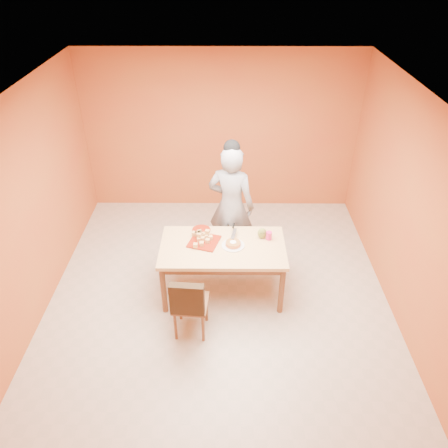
{
  "coord_description": "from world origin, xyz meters",
  "views": [
    {
      "loc": [
        0.1,
        -4.3,
        4.08
      ],
      "look_at": [
        0.07,
        0.3,
        1.01
      ],
      "focal_mm": 35.0,
      "sensor_mm": 36.0,
      "label": 1
    }
  ],
  "objects_px": {
    "dining_table": "(223,252)",
    "magenta_glass": "(269,236)",
    "sponge_cake": "(233,244)",
    "pastry_platter": "(204,242)",
    "red_dinner_plate": "(201,230)",
    "person": "(231,206)",
    "checker_tin": "(263,232)",
    "dining_chair": "(190,303)",
    "egg_ornament": "(262,233)"
  },
  "relations": [
    {
      "from": "dining_chair",
      "to": "person",
      "type": "relative_size",
      "value": 0.49
    },
    {
      "from": "sponge_cake",
      "to": "dining_table",
      "type": "bearing_deg",
      "value": -176.88
    },
    {
      "from": "dining_chair",
      "to": "checker_tin",
      "type": "distance_m",
      "value": 1.4
    },
    {
      "from": "dining_table",
      "to": "sponge_cake",
      "type": "bearing_deg",
      "value": 3.12
    },
    {
      "from": "dining_chair",
      "to": "egg_ornament",
      "type": "distance_m",
      "value": 1.32
    },
    {
      "from": "red_dinner_plate",
      "to": "sponge_cake",
      "type": "height_order",
      "value": "sponge_cake"
    },
    {
      "from": "dining_table",
      "to": "magenta_glass",
      "type": "relative_size",
      "value": 14.44
    },
    {
      "from": "sponge_cake",
      "to": "dining_chair",
      "type": "bearing_deg",
      "value": -124.76
    },
    {
      "from": "red_dinner_plate",
      "to": "egg_ornament",
      "type": "xyz_separation_m",
      "value": [
        0.8,
        -0.17,
        0.07
      ]
    },
    {
      "from": "sponge_cake",
      "to": "red_dinner_plate",
      "type": "bearing_deg",
      "value": 141.03
    },
    {
      "from": "person",
      "to": "checker_tin",
      "type": "xyz_separation_m",
      "value": [
        0.42,
        -0.44,
        -0.13
      ]
    },
    {
      "from": "sponge_cake",
      "to": "egg_ornament",
      "type": "distance_m",
      "value": 0.42
    },
    {
      "from": "person",
      "to": "checker_tin",
      "type": "distance_m",
      "value": 0.63
    },
    {
      "from": "egg_ornament",
      "to": "sponge_cake",
      "type": "bearing_deg",
      "value": -150.62
    },
    {
      "from": "person",
      "to": "red_dinner_plate",
      "type": "xyz_separation_m",
      "value": [
        -0.4,
        -0.39,
        -0.14
      ]
    },
    {
      "from": "dining_chair",
      "to": "pastry_platter",
      "type": "height_order",
      "value": "dining_chair"
    },
    {
      "from": "pastry_platter",
      "to": "checker_tin",
      "type": "relative_size",
      "value": 4.1
    },
    {
      "from": "pastry_platter",
      "to": "red_dinner_plate",
      "type": "xyz_separation_m",
      "value": [
        -0.05,
        0.27,
        -0.0
      ]
    },
    {
      "from": "person",
      "to": "sponge_cake",
      "type": "xyz_separation_m",
      "value": [
        0.02,
        -0.73,
        -0.11
      ]
    },
    {
      "from": "pastry_platter",
      "to": "sponge_cake",
      "type": "height_order",
      "value": "sponge_cake"
    },
    {
      "from": "person",
      "to": "sponge_cake",
      "type": "distance_m",
      "value": 0.74
    },
    {
      "from": "pastry_platter",
      "to": "dining_table",
      "type": "bearing_deg",
      "value": -18.68
    },
    {
      "from": "egg_ornament",
      "to": "person",
      "type": "bearing_deg",
      "value": 130.23
    },
    {
      "from": "pastry_platter",
      "to": "sponge_cake",
      "type": "relative_size",
      "value": 1.87
    },
    {
      "from": "pastry_platter",
      "to": "egg_ornament",
      "type": "xyz_separation_m",
      "value": [
        0.75,
        0.1,
        0.06
      ]
    },
    {
      "from": "person",
      "to": "sponge_cake",
      "type": "relative_size",
      "value": 9.41
    },
    {
      "from": "dining_table",
      "to": "egg_ornament",
      "type": "xyz_separation_m",
      "value": [
        0.51,
        0.18,
        0.17
      ]
    },
    {
      "from": "dining_chair",
      "to": "pastry_platter",
      "type": "xyz_separation_m",
      "value": [
        0.13,
        0.81,
        0.31
      ]
    },
    {
      "from": "pastry_platter",
      "to": "magenta_glass",
      "type": "xyz_separation_m",
      "value": [
        0.84,
        0.07,
        0.04
      ]
    },
    {
      "from": "red_dinner_plate",
      "to": "sponge_cake",
      "type": "bearing_deg",
      "value": -38.97
    },
    {
      "from": "dining_table",
      "to": "person",
      "type": "height_order",
      "value": "person"
    },
    {
      "from": "sponge_cake",
      "to": "magenta_glass",
      "type": "xyz_separation_m",
      "value": [
        0.47,
        0.15,
        0.02
      ]
    },
    {
      "from": "dining_table",
      "to": "red_dinner_plate",
      "type": "bearing_deg",
      "value": 129.82
    },
    {
      "from": "sponge_cake",
      "to": "magenta_glass",
      "type": "bearing_deg",
      "value": 17.73
    },
    {
      "from": "dining_chair",
      "to": "magenta_glass",
      "type": "relative_size",
      "value": 8.08
    },
    {
      "from": "egg_ornament",
      "to": "checker_tin",
      "type": "height_order",
      "value": "egg_ornament"
    },
    {
      "from": "checker_tin",
      "to": "pastry_platter",
      "type": "bearing_deg",
      "value": -164.73
    },
    {
      "from": "pastry_platter",
      "to": "egg_ornament",
      "type": "height_order",
      "value": "egg_ornament"
    },
    {
      "from": "person",
      "to": "magenta_glass",
      "type": "distance_m",
      "value": 0.76
    },
    {
      "from": "dining_chair",
      "to": "magenta_glass",
      "type": "distance_m",
      "value": 1.36
    },
    {
      "from": "person",
      "to": "pastry_platter",
      "type": "distance_m",
      "value": 0.76
    },
    {
      "from": "dining_table",
      "to": "red_dinner_plate",
      "type": "height_order",
      "value": "red_dinner_plate"
    },
    {
      "from": "person",
      "to": "egg_ornament",
      "type": "distance_m",
      "value": 0.68
    },
    {
      "from": "dining_chair",
      "to": "person",
      "type": "height_order",
      "value": "person"
    },
    {
      "from": "pastry_platter",
      "to": "red_dinner_plate",
      "type": "relative_size",
      "value": 1.46
    },
    {
      "from": "red_dinner_plate",
      "to": "sponge_cake",
      "type": "relative_size",
      "value": 1.28
    },
    {
      "from": "sponge_cake",
      "to": "checker_tin",
      "type": "height_order",
      "value": "sponge_cake"
    },
    {
      "from": "sponge_cake",
      "to": "magenta_glass",
      "type": "distance_m",
      "value": 0.49
    },
    {
      "from": "sponge_cake",
      "to": "checker_tin",
      "type": "xyz_separation_m",
      "value": [
        0.4,
        0.29,
        -0.02
      ]
    },
    {
      "from": "egg_ornament",
      "to": "magenta_glass",
      "type": "relative_size",
      "value": 1.33
    }
  ]
}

